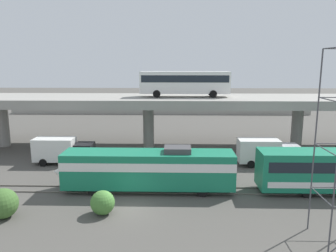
# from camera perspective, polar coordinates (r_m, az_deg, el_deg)

# --- Properties ---
(ground_plane) EXTENTS (260.00, 260.00, 0.00)m
(ground_plane) POSITION_cam_1_polar(r_m,az_deg,el_deg) (27.63, -6.90, -14.07)
(ground_plane) COLOR #4C4944
(rail_strip_near) EXTENTS (110.00, 0.12, 0.12)m
(rail_strip_near) POSITION_cam_1_polar(r_m,az_deg,el_deg) (30.57, -6.01, -11.40)
(rail_strip_near) COLOR #59544C
(rail_strip_near) RESTS_ON ground_plane
(rail_strip_far) EXTENTS (110.00, 0.12, 0.12)m
(rail_strip_far) POSITION_cam_1_polar(r_m,az_deg,el_deg) (31.92, -5.66, -10.41)
(rail_strip_far) COLOR #59544C
(rail_strip_far) RESTS_ON ground_plane
(train_locomotive) EXTENTS (16.54, 3.04, 4.18)m
(train_locomotive) POSITION_cam_1_polar(r_m,az_deg,el_deg) (30.45, -4.84, -7.20)
(train_locomotive) COLOR #197A56
(train_locomotive) RESTS_ON ground_plane
(highway_overpass) EXTENTS (96.00, 10.18, 7.07)m
(highway_overpass) POSITION_cam_1_polar(r_m,az_deg,el_deg) (45.25, -3.44, 4.10)
(highway_overpass) COLOR gray
(highway_overpass) RESTS_ON ground_plane
(transit_bus_on_overpass) EXTENTS (12.00, 2.68, 3.40)m
(transit_bus_on_overpass) POSITION_cam_1_polar(r_m,az_deg,el_deg) (44.81, 2.89, 7.68)
(transit_bus_on_overpass) COLOR silver
(transit_bus_on_overpass) RESTS_ON highway_overpass
(service_truck_west) EXTENTS (6.80, 2.46, 3.04)m
(service_truck_west) POSITION_cam_1_polar(r_m,az_deg,el_deg) (39.49, 16.57, -4.23)
(service_truck_west) COLOR #B7B7BC
(service_truck_west) RESTS_ON ground_plane
(service_truck_east) EXTENTS (6.80, 2.46, 3.04)m
(service_truck_east) POSITION_cam_1_polar(r_m,az_deg,el_deg) (40.37, -17.81, -3.97)
(service_truck_east) COLOR black
(service_truck_east) RESTS_ON ground_plane
(pier_parking_lot) EXTENTS (68.05, 11.67, 1.24)m
(pier_parking_lot) POSITION_cam_1_polar(r_m,az_deg,el_deg) (80.61, -1.28, 3.03)
(pier_parking_lot) COLOR gray
(pier_parking_lot) RESTS_ON ground_plane
(parked_car_0) EXTENTS (4.64, 1.83, 1.50)m
(parked_car_0) POSITION_cam_1_polar(r_m,az_deg,el_deg) (88.27, -19.91, 3.98)
(parked_car_0) COLOR #B7B7BC
(parked_car_0) RESTS_ON pier_parking_lot
(parked_car_1) EXTENTS (4.56, 1.93, 1.50)m
(parked_car_1) POSITION_cam_1_polar(r_m,az_deg,el_deg) (81.03, 11.02, 3.87)
(parked_car_1) COLOR silver
(parked_car_1) RESTS_ON pier_parking_lot
(parked_car_2) EXTENTS (4.57, 1.97, 1.50)m
(parked_car_2) POSITION_cam_1_polar(r_m,az_deg,el_deg) (78.65, -6.90, 3.78)
(parked_car_2) COLOR #9E998C
(parked_car_2) RESTS_ON pier_parking_lot
(parked_car_3) EXTENTS (4.42, 1.84, 1.50)m
(parked_car_3) POSITION_cam_1_polar(r_m,az_deg,el_deg) (80.81, 14.81, 3.69)
(parked_car_3) COLOR #B7B7BC
(parked_car_3) RESTS_ON pier_parking_lot
(parked_car_4) EXTENTS (4.17, 1.91, 1.50)m
(parked_car_4) POSITION_cam_1_polar(r_m,az_deg,el_deg) (82.42, 18.93, 3.59)
(parked_car_4) COLOR navy
(parked_car_4) RESTS_ON pier_parking_lot
(parked_car_5) EXTENTS (4.14, 1.94, 1.50)m
(parked_car_5) POSITION_cam_1_polar(r_m,az_deg,el_deg) (83.27, 14.29, 3.91)
(parked_car_5) COLOR #515459
(parked_car_5) RESTS_ON pier_parking_lot
(parked_car_6) EXTENTS (4.38, 1.92, 1.50)m
(parked_car_6) POSITION_cam_1_polar(r_m,az_deg,el_deg) (81.70, -11.72, 3.90)
(parked_car_6) COLOR navy
(parked_car_6) RESTS_ON pier_parking_lot
(parked_car_7) EXTENTS (4.49, 1.93, 1.50)m
(parked_car_7) POSITION_cam_1_polar(r_m,az_deg,el_deg) (86.57, 18.23, 3.96)
(parked_car_7) COLOR navy
(parked_car_7) RESTS_ON pier_parking_lot
(harbor_water) EXTENTS (140.00, 36.00, 0.01)m
(harbor_water) POSITION_cam_1_polar(r_m,az_deg,el_deg) (103.49, -0.67, 4.43)
(harbor_water) COLOR navy
(harbor_water) RESTS_ON ground_plane
(shrub_left) EXTENTS (2.30, 2.30, 2.30)m
(shrub_left) POSITION_cam_1_polar(r_m,az_deg,el_deg) (28.50, -26.67, -11.88)
(shrub_left) COLOR #416A2F
(shrub_left) RESTS_ON ground_plane
(shrub_right) EXTENTS (1.90, 1.90, 1.90)m
(shrub_right) POSITION_cam_1_polar(r_m,az_deg,el_deg) (26.74, -11.24, -12.86)
(shrub_right) COLOR #447B34
(shrub_right) RESTS_ON ground_plane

